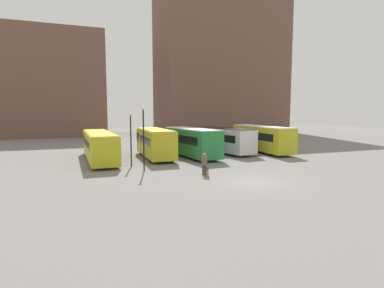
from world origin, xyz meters
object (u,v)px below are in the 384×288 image
(bus_3, at_px, (224,139))
(bus_1, at_px, (155,142))
(lamp_post_0, at_px, (131,135))
(lamp_post_1, at_px, (144,133))
(bus_0, at_px, (99,145))
(bus_2, at_px, (191,141))
(bus_4, at_px, (261,138))
(traveler, at_px, (204,162))
(suitcase, at_px, (208,173))

(bus_3, bearing_deg, bus_1, 87.73)
(lamp_post_0, distance_m, lamp_post_1, 2.73)
(bus_0, distance_m, bus_2, 9.92)
(bus_3, height_order, lamp_post_1, lamp_post_1)
(bus_0, relative_size, bus_3, 1.32)
(bus_4, height_order, traveler, bus_4)
(bus_0, xyz_separation_m, bus_1, (5.85, -0.35, 0.10))
(bus_1, bearing_deg, lamp_post_1, 160.65)
(bus_1, distance_m, lamp_post_1, 7.70)
(bus_4, distance_m, traveler, 16.67)
(bus_2, height_order, lamp_post_1, lamp_post_1)
(bus_2, height_order, bus_3, bus_2)
(bus_4, bearing_deg, traveler, 134.14)
(bus_1, xyz_separation_m, lamp_post_1, (-2.61, -7.09, 1.50))
(lamp_post_0, bearing_deg, lamp_post_1, -75.88)
(traveler, bearing_deg, suitcase, -151.06)
(bus_0, relative_size, lamp_post_0, 2.55)
(suitcase, bearing_deg, bus_2, 8.66)
(bus_4, distance_m, lamp_post_0, 18.02)
(bus_1, height_order, lamp_post_0, lamp_post_0)
(bus_4, distance_m, lamp_post_1, 18.35)
(bus_1, relative_size, bus_3, 0.96)
(traveler, relative_size, lamp_post_1, 0.33)
(bus_2, xyz_separation_m, bus_4, (9.93, 1.24, 0.04))
(traveler, distance_m, lamp_post_1, 5.75)
(lamp_post_0, bearing_deg, bus_4, 16.53)
(bus_4, xyz_separation_m, suitcase, (-12.36, -11.61, -1.51))
(traveler, xyz_separation_m, lamp_post_0, (-4.82, 5.98, 1.89))
(bus_1, height_order, lamp_post_1, lamp_post_1)
(bus_2, bearing_deg, bus_4, -89.64)
(bus_2, distance_m, bus_4, 10.01)
(bus_2, relative_size, bus_3, 1.02)
(bus_2, height_order, suitcase, bus_2)
(bus_3, relative_size, lamp_post_0, 1.93)
(bus_2, relative_size, lamp_post_0, 1.97)
(bus_4, xyz_separation_m, lamp_post_1, (-16.57, -7.75, 1.43))
(bus_0, height_order, bus_1, bus_1)
(bus_1, bearing_deg, bus_3, -82.17)
(suitcase, distance_m, lamp_post_0, 8.55)
(bus_1, bearing_deg, bus_0, 87.38)
(traveler, height_order, lamp_post_1, lamp_post_1)
(bus_3, bearing_deg, lamp_post_0, 105.12)
(lamp_post_1, bearing_deg, bus_3, 35.23)
(bus_2, relative_size, suitcase, 12.99)
(bus_0, xyz_separation_m, lamp_post_1, (3.24, -7.45, 1.60))
(bus_2, bearing_deg, lamp_post_1, 127.72)
(bus_1, distance_m, suitcase, 11.16)
(bus_4, bearing_deg, suitcase, 135.58)
(lamp_post_0, relative_size, lamp_post_1, 0.91)
(bus_1, distance_m, bus_2, 4.07)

